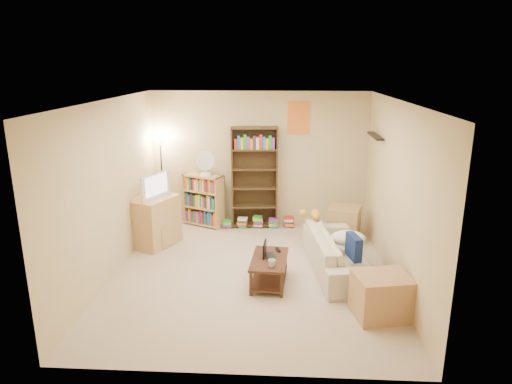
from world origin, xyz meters
The scene contains 19 objects.
room centered at (0.00, 0.01, 1.62)m, with size 4.50×4.54×2.52m.
sofa centered at (1.29, 0.21, 0.28)m, with size 0.99×2.00×0.56m, color beige.
navy_pillow centered at (1.43, -0.19, 0.54)m, with size 0.37×0.11×0.33m, color navy.
cream_blanket centered at (1.42, 0.28, 0.48)m, with size 0.52×0.37×0.22m, color silver.
tabby_cat centered at (0.95, 0.92, 0.64)m, with size 0.45×0.20×0.15m.
coffee_table centered at (0.27, -0.29, 0.24)m, with size 0.54×0.89×0.38m.
laptop centered at (0.33, -0.25, 0.39)m, with size 0.24×0.32×0.02m, color black.
laptop_screen centered at (0.20, -0.24, 0.50)m, with size 0.01×0.29×0.19m, color white.
mug centered at (0.31, -0.55, 0.43)m, with size 0.13×0.13×0.10m, color silver.
tv_remote centered at (0.39, -0.01, 0.39)m, with size 0.05×0.15×0.02m, color black.
tv_stand centered at (-1.70, 1.05, 0.42)m, with size 0.55×0.78×0.83m, color tan.
television centered at (-1.70, 1.05, 1.04)m, with size 0.38×0.69×0.41m, color black.
tall_bookshelf centered at (-0.07, 2.05, 0.99)m, with size 0.86×0.34×1.88m.
short_bookshelf centered at (-1.03, 2.05, 0.49)m, with size 0.82×0.60×0.98m.
desk_fan centered at (-0.97, 2.00, 1.21)m, with size 0.35×0.20×0.45m.
floor_lamp centered at (-1.80, 2.05, 1.31)m, with size 0.28×0.28×1.64m.
side_table centered at (1.52, 1.47, 0.29)m, with size 0.51×0.51×0.59m, color tan.
end_cabinet centered at (1.65, -1.06, 0.27)m, with size 0.64×0.53×0.53m, color tan.
book_stacks centered at (0.02, 1.95, 0.10)m, with size 1.35×0.24×0.23m.
Camera 1 is at (0.42, -6.09, 2.97)m, focal length 32.00 mm.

